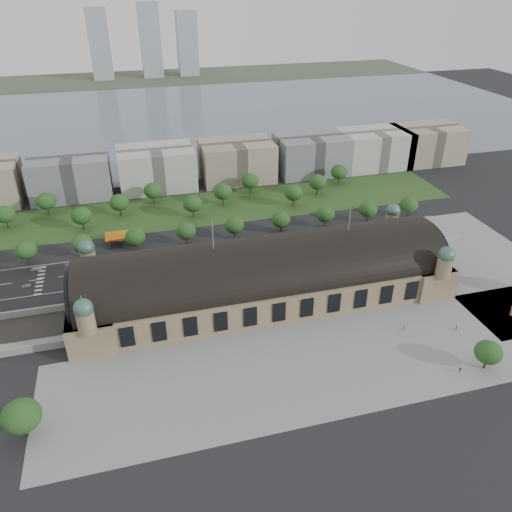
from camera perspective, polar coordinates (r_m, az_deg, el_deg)
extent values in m
plane|color=black|center=(205.34, 0.91, -4.68)|extent=(900.00, 900.00, 0.00)
cube|color=#92815A|center=(202.00, 0.92, -3.28)|extent=(150.00, 40.00, 12.00)
cube|color=#92815A|center=(197.37, -18.23, -5.89)|extent=(16.00, 43.00, 12.00)
cube|color=#92815A|center=(227.23, 17.39, -0.71)|extent=(16.00, 43.00, 12.00)
cylinder|color=black|center=(198.79, 0.94, -1.83)|extent=(144.00, 37.60, 37.60)
cylinder|color=black|center=(193.71, -20.36, -4.17)|extent=(1.20, 32.00, 32.00)
cylinder|color=black|center=(226.59, 18.99, 1.24)|extent=(1.20, 32.00, 32.00)
cylinder|color=#92815A|center=(210.02, -18.58, -0.41)|extent=(6.00, 6.00, 8.00)
sphere|color=#426B5C|center=(207.45, -18.82, 0.91)|extent=(6.40, 6.40, 6.40)
cone|color=#426B5C|center=(205.65, -19.00, 1.88)|extent=(1.00, 1.00, 2.50)
cylinder|color=#92815A|center=(238.31, 15.22, 3.83)|extent=(6.00, 6.00, 8.00)
sphere|color=#426B5C|center=(236.05, 15.40, 5.03)|extent=(6.40, 6.40, 6.40)
cone|color=#426B5C|center=(234.47, 15.53, 5.92)|extent=(1.00, 1.00, 2.50)
cylinder|color=#92815A|center=(174.54, -18.84, -7.13)|extent=(6.00, 6.00, 8.00)
sphere|color=#426B5C|center=(171.44, -19.14, -5.66)|extent=(6.40, 6.40, 6.40)
cone|color=#426B5C|center=(169.26, -19.36, -4.55)|extent=(1.00, 1.00, 2.50)
cylinder|color=#92815A|center=(207.72, 20.70, -1.17)|extent=(6.00, 6.00, 8.00)
sphere|color=#426B5C|center=(205.12, 20.97, 0.15)|extent=(6.40, 6.40, 6.40)
cone|color=#426B5C|center=(203.30, 21.17, 1.13)|extent=(1.00, 1.00, 2.50)
cylinder|color=#59595B|center=(185.30, -4.98, 2.47)|extent=(0.50, 0.50, 12.00)
cylinder|color=#59595B|center=(200.91, 10.65, 4.32)|extent=(0.50, 0.50, 12.00)
cube|color=gray|center=(175.65, 8.16, -12.02)|extent=(190.00, 48.00, 0.12)
cube|color=gray|center=(250.04, 24.25, -0.77)|extent=(56.00, 100.00, 0.12)
cube|color=black|center=(233.37, -6.39, -0.27)|extent=(260.00, 26.00, 0.10)
cube|color=#2E4F1F|center=(282.55, -7.25, 5.28)|extent=(300.00, 45.00, 0.10)
cube|color=orange|center=(250.80, -15.28, 2.28)|extent=(14.00, 9.00, 0.70)
cube|color=#59595B|center=(257.50, -14.79, 2.32)|extent=(7.00, 5.00, 3.20)
cylinder|color=#59595B|center=(255.00, -16.45, 1.94)|extent=(0.50, 0.50, 4.40)
cylinder|color=#59595B|center=(254.67, -14.00, 2.26)|extent=(0.50, 0.50, 4.40)
cylinder|color=#59595B|center=(249.31, -16.43, 1.27)|extent=(0.50, 0.50, 4.40)
cylinder|color=#59595B|center=(248.97, -13.93, 1.61)|extent=(0.50, 0.50, 4.40)
cube|color=slate|center=(477.27, -9.33, 15.36)|extent=(700.00, 320.00, 0.08)
cube|color=#44513D|center=(672.28, -11.53, 19.33)|extent=(700.00, 120.00, 0.14)
cube|color=#9EA8B2|center=(674.89, -17.44, 22.13)|extent=(24.00, 24.00, 80.00)
cube|color=#9EA8B2|center=(676.15, -12.00, 23.00)|extent=(24.00, 24.00, 85.00)
cube|color=#9EA8B2|center=(681.34, -7.88, 22.95)|extent=(24.00, 24.00, 75.00)
cube|color=gray|center=(315.03, -20.43, 8.61)|extent=(45.00, 32.00, 24.00)
cube|color=#B5B3AB|center=(313.81, -11.28, 9.84)|extent=(45.00, 32.00, 24.00)
cube|color=tan|center=(320.48, -2.22, 10.82)|extent=(45.00, 32.00, 24.00)
cube|color=gray|center=(334.57, 6.32, 11.49)|extent=(45.00, 32.00, 24.00)
cube|color=#B5B3AB|center=(352.88, 13.31, 11.86)|extent=(45.00, 32.00, 24.00)
cube|color=tan|center=(372.97, 18.89, 12.02)|extent=(45.00, 32.00, 24.00)
cylinder|color=#2D2116|center=(248.65, -24.54, -0.44)|extent=(0.70, 0.70, 4.32)
ellipsoid|color=#234619|center=(246.27, -24.79, 0.63)|extent=(9.60, 9.60, 8.16)
cylinder|color=#2D2116|center=(245.08, -19.08, 0.29)|extent=(0.70, 0.70, 4.32)
ellipsoid|color=#234619|center=(242.67, -19.28, 1.37)|extent=(9.60, 9.60, 8.16)
cylinder|color=#2D2116|center=(243.84, -13.50, 1.02)|extent=(0.70, 0.70, 4.32)
ellipsoid|color=#234619|center=(241.41, -13.65, 2.12)|extent=(9.60, 9.60, 8.16)
cylinder|color=#2D2116|center=(244.95, -7.93, 1.75)|extent=(0.70, 0.70, 4.32)
ellipsoid|color=#234619|center=(242.53, -8.01, 2.85)|extent=(9.60, 9.60, 8.16)
cylinder|color=#2D2116|center=(248.39, -2.45, 2.44)|extent=(0.70, 0.70, 4.32)
ellipsoid|color=#234619|center=(246.00, -2.47, 3.54)|extent=(9.60, 9.60, 8.16)
cylinder|color=#2D2116|center=(254.05, 2.84, 3.09)|extent=(0.70, 0.70, 4.32)
ellipsoid|color=#234619|center=(251.72, 2.87, 4.17)|extent=(9.60, 9.60, 8.16)
cylinder|color=#2D2116|center=(261.80, 7.86, 3.69)|extent=(0.70, 0.70, 4.32)
ellipsoid|color=#234619|center=(259.55, 7.94, 4.73)|extent=(9.60, 9.60, 8.16)
cylinder|color=#2D2116|center=(271.46, 12.57, 4.21)|extent=(0.70, 0.70, 4.32)
ellipsoid|color=#234619|center=(269.29, 12.69, 5.23)|extent=(9.60, 9.60, 8.16)
cylinder|color=#2D2116|center=(282.84, 16.93, 4.68)|extent=(0.70, 0.70, 4.32)
ellipsoid|color=#234619|center=(280.75, 17.08, 5.65)|extent=(9.60, 9.60, 8.16)
cylinder|color=#2D2116|center=(288.67, -26.53, 3.28)|extent=(0.70, 0.70, 4.68)
ellipsoid|color=#234619|center=(286.46, -26.78, 4.29)|extent=(10.40, 10.40, 8.84)
cylinder|color=#2D2116|center=(295.96, -22.64, 4.79)|extent=(0.70, 0.70, 4.68)
ellipsoid|color=#234619|center=(293.81, -22.85, 5.80)|extent=(10.40, 10.40, 8.84)
cylinder|color=#2D2116|center=(271.85, -19.12, 3.30)|extent=(0.70, 0.70, 4.68)
ellipsoid|color=#234619|center=(269.50, -19.32, 4.39)|extent=(10.40, 10.40, 8.84)
cylinder|color=#2D2116|center=(281.64, -15.22, 4.87)|extent=(0.70, 0.70, 4.68)
ellipsoid|color=#234619|center=(279.37, -15.38, 5.93)|extent=(10.40, 10.40, 8.84)
cylinder|color=#2D2116|center=(292.83, -11.59, 6.30)|extent=(0.70, 0.70, 4.68)
ellipsoid|color=#234619|center=(290.65, -11.71, 7.33)|extent=(10.40, 10.40, 8.84)
cylinder|color=#2D2116|center=(272.44, -7.17, 4.86)|extent=(0.70, 0.70, 4.68)
ellipsoid|color=#234619|center=(270.09, -7.24, 5.96)|extent=(10.40, 10.40, 8.84)
cylinder|color=#2D2116|center=(286.02, -3.77, 6.28)|extent=(0.70, 0.70, 4.68)
ellipsoid|color=#234619|center=(283.79, -3.80, 7.34)|extent=(10.40, 10.40, 8.84)
cylinder|color=#2D2116|center=(300.67, -0.67, 7.56)|extent=(0.70, 0.70, 4.68)
ellipsoid|color=#234619|center=(298.55, -0.67, 8.57)|extent=(10.40, 10.40, 8.84)
cylinder|color=#2D2116|center=(284.68, 4.28, 6.15)|extent=(0.70, 0.70, 4.68)
ellipsoid|color=#234619|center=(282.44, 4.33, 7.21)|extent=(10.40, 10.40, 8.84)
cylinder|color=#2D2116|center=(301.32, 6.99, 7.38)|extent=(0.70, 0.70, 4.68)
ellipsoid|color=#234619|center=(299.20, 7.05, 8.39)|extent=(10.40, 10.40, 8.84)
cylinder|color=#2D2116|center=(318.68, 9.41, 8.47)|extent=(0.70, 0.70, 4.68)
ellipsoid|color=#234619|center=(316.68, 9.50, 9.44)|extent=(10.40, 10.40, 8.84)
cylinder|color=#2D2116|center=(164.51, -24.79, -17.62)|extent=(0.70, 0.70, 4.68)
ellipsoid|color=#234619|center=(160.60, -25.23, -16.21)|extent=(11.00, 11.00, 9.35)
cylinder|color=#2D2116|center=(187.34, 24.71, -11.10)|extent=(0.70, 0.70, 3.96)
ellipsoid|color=#234619|center=(184.42, 25.02, -9.95)|extent=(9.00, 9.00, 7.65)
imported|color=silver|center=(232.30, -24.75, -3.10)|extent=(3.88, 1.83, 1.28)
imported|color=gray|center=(242.88, -23.81, -1.38)|extent=(4.57, 1.99, 1.46)
imported|color=black|center=(228.80, -13.95, -1.46)|extent=(5.93, 2.83, 1.63)
imported|color=maroon|center=(235.67, -5.19, 0.33)|extent=(5.15, 2.45, 1.45)
imported|color=#1C234E|center=(234.56, -1.73, 0.29)|extent=(4.18, 1.74, 1.41)
imported|color=slate|center=(253.84, 5.29, 2.62)|extent=(4.61, 1.72, 1.51)
imported|color=silver|center=(256.15, 16.73, 1.65)|extent=(5.49, 2.81, 1.48)
imported|color=black|center=(217.06, -15.62, -3.57)|extent=(5.25, 3.56, 1.64)
imported|color=maroon|center=(216.97, -14.53, -3.43)|extent=(6.03, 5.42, 1.56)
imported|color=#161A3F|center=(221.01, -17.54, -3.28)|extent=(5.03, 3.97, 1.36)
imported|color=#525559|center=(219.14, -13.61, -2.93)|extent=(4.86, 3.88, 1.55)
imported|color=silver|center=(220.14, -8.64, -2.20)|extent=(4.98, 4.21, 1.61)
imported|color=#919699|center=(216.89, -11.21, -3.00)|extent=(6.16, 5.45, 1.58)
imported|color=black|center=(222.19, -5.34, -1.67)|extent=(5.22, 3.66, 1.40)
imported|color=#B0251C|center=(225.29, -5.24, -0.93)|extent=(11.38, 3.70, 3.11)
imported|color=silver|center=(229.76, 2.31, -0.10)|extent=(12.73, 3.72, 3.50)
imported|color=#B8B2AB|center=(239.17, 8.27, 0.89)|extent=(13.10, 4.11, 3.59)
imported|color=gray|center=(195.07, 16.57, -7.89)|extent=(1.05, 0.76, 1.93)
imported|color=gray|center=(201.58, 21.94, -7.61)|extent=(0.85, 0.84, 1.97)
imported|color=gray|center=(182.97, 22.26, -11.98)|extent=(1.32, 1.23, 1.95)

